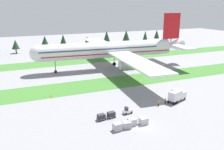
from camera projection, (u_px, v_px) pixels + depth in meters
ground_plane at (144, 126)px, 60.60m from camera, size 400.00×400.00×0.00m
grass_strip_near at (95, 85)px, 91.71m from camera, size 320.00×14.76×0.01m
grass_strip_far at (68, 62)px, 128.37m from camera, size 320.00×14.76×0.01m
airliner at (113, 49)px, 113.60m from camera, size 72.26×88.94×24.64m
baggage_tug at (127, 111)px, 67.38m from camera, size 2.72×1.56×1.97m
cargo_dolly_lead at (111, 114)px, 64.98m from camera, size 2.34×1.72×1.55m
cargo_dolly_second at (101, 117)px, 63.61m from camera, size 2.34×1.72×1.55m
catering_truck at (177, 95)px, 75.58m from camera, size 7.32×4.53×3.58m
ground_crew_marshaller at (166, 100)px, 74.24m from camera, size 0.36×0.49×1.74m
ground_crew_loader at (159, 103)px, 72.28m from camera, size 0.54×0.36×1.74m
uld_container_0 at (118, 127)px, 58.32m from camera, size 2.13×1.76×1.80m
uld_container_1 at (127, 125)px, 59.41m from camera, size 2.19×1.85×1.62m
uld_container_2 at (143, 121)px, 61.43m from camera, size 2.01×1.62×1.71m
uld_container_3 at (132, 122)px, 60.83m from camera, size 2.13×1.76×1.70m
taxiway_marker_0 at (51, 95)px, 80.14m from camera, size 0.44×0.44×0.65m
taxiway_marker_1 at (136, 85)px, 90.47m from camera, size 0.44×0.44×0.50m
taxiway_marker_2 at (143, 84)px, 92.22m from camera, size 0.44×0.44×0.53m
taxiway_marker_3 at (52, 97)px, 78.87m from camera, size 0.44×0.44×0.53m
distant_tree_line at (49, 41)px, 155.16m from camera, size 188.62×10.16×11.68m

